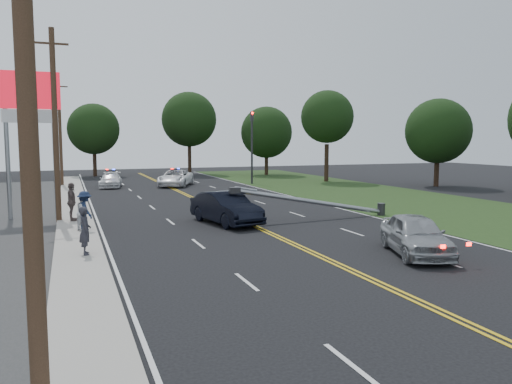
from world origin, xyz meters
name	(u,v)px	position (x,y,z in m)	size (l,w,h in m)	color
ground	(323,258)	(0.00, 0.00, 0.00)	(120.00, 120.00, 0.00)	black
sidewalk	(76,226)	(-8.40, 10.00, 0.06)	(1.80, 70.00, 0.12)	#A09B91
grass_verge	(433,206)	(13.50, 10.00, 0.01)	(12.00, 80.00, 0.01)	#1D3314
centerline_yellow	(237,218)	(0.00, 10.00, 0.01)	(0.36, 80.00, 0.00)	gold
pylon_sign	(30,109)	(-10.50, 14.00, 6.00)	(3.20, 0.35, 8.00)	gray
traffic_signal	(252,141)	(8.30, 30.00, 4.21)	(0.28, 0.41, 7.05)	#2D2D30
fallen_streetlight	(321,202)	(4.19, 8.00, 0.92)	(9.36, 0.44, 1.91)	#2D2D30
utility_pole_near	(26,87)	(-9.20, -8.00, 5.08)	(1.60, 0.28, 10.00)	#382619
utility_pole_mid	(55,125)	(-9.20, 12.00, 5.08)	(1.60, 0.28, 10.00)	#382619
utility_pole_far	(60,132)	(-9.20, 34.00, 5.08)	(1.60, 0.28, 10.00)	#382619
tree_6	(94,129)	(-5.63, 46.27, 5.57)	(5.99, 5.99, 8.58)	black
tree_7	(189,119)	(5.71, 45.60, 6.84)	(6.80, 6.80, 10.25)	black
tree_8	(266,132)	(14.27, 41.01, 5.21)	(6.28, 6.28, 8.36)	black
tree_9	(327,117)	(16.48, 29.79, 6.65)	(5.40, 5.40, 9.38)	black
tree_13	(438,131)	(23.39, 21.31, 5.12)	(5.95, 5.95, 8.10)	black
crashed_sedan	(226,208)	(-1.12, 8.38, 0.82)	(1.74, 5.00, 1.65)	black
waiting_sedan	(416,235)	(3.49, -0.82, 0.77)	(1.81, 4.50, 1.53)	#999DA1
emergency_a	(176,178)	(0.73, 30.16, 0.76)	(2.52, 5.47, 1.52)	white
emergency_b	(111,180)	(-5.05, 31.03, 0.66)	(1.85, 4.54, 1.32)	silver
bystander_a	(85,231)	(-8.17, 3.11, 1.01)	(0.65, 0.42, 1.77)	#292931
bystander_b	(84,212)	(-8.05, 8.55, 0.96)	(0.82, 0.64, 1.68)	silver
bystander_c	(85,210)	(-8.00, 8.49, 1.03)	(1.18, 0.68, 1.82)	#1B2744
bystander_d	(72,202)	(-8.55, 11.43, 1.12)	(1.17, 0.49, 1.99)	#594A47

